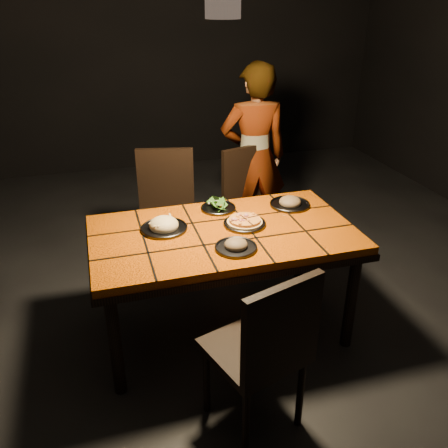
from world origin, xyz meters
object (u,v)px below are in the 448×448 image
object	(u,v)px
plate_pizza	(245,222)
dining_table	(223,242)
chair_far_left	(166,204)
plate_pasta	(164,226)
chair_near	(266,346)
diner	(254,157)
chair_far_right	(250,195)

from	to	relation	value
plate_pizza	dining_table	bearing A→B (deg)	-166.92
chair_far_left	plate_pasta	xyz separation A→B (m)	(-0.14, -0.80, 0.21)
chair_near	plate_pasta	bearing A→B (deg)	-89.76
diner	plate_pasta	bearing A→B (deg)	52.68
dining_table	chair_far_left	bearing A→B (deg)	102.44
plate_pizza	plate_pasta	bearing A→B (deg)	170.96
chair_far_left	chair_far_right	world-z (taller)	chair_far_left
chair_far_left	chair_far_right	size ratio (longest dim) A/B	1.07
dining_table	chair_near	size ratio (longest dim) A/B	1.70
chair_far_left	diner	world-z (taller)	diner
dining_table	plate_pizza	xyz separation A→B (m)	(0.15, 0.03, 0.10)
plate_pizza	chair_far_right	bearing A→B (deg)	68.64
diner	chair_near	bearing A→B (deg)	76.98
plate_pasta	chair_near	bearing A→B (deg)	-71.92
plate_pizza	plate_pasta	xyz separation A→B (m)	(-0.49, 0.08, 0.01)
diner	chair_far_left	bearing A→B (deg)	22.62
chair_near	diner	bearing A→B (deg)	-125.61
diner	plate_pasta	distance (m)	1.43
chair_far_left	diner	size ratio (longest dim) A/B	0.62
diner	plate_pizza	bearing A→B (deg)	72.63
chair_near	diner	world-z (taller)	diner
dining_table	plate_pasta	size ratio (longest dim) A/B	5.64
chair_near	chair_far_left	bearing A→B (deg)	-102.35
chair_far_left	plate_pizza	distance (m)	0.97
plate_pizza	chair_far_left	bearing A→B (deg)	111.84
plate_pizza	chair_near	bearing A→B (deg)	-101.79
chair_far_right	plate_pizza	xyz separation A→B (m)	(-0.37, -0.94, 0.24)
chair_near	diner	size ratio (longest dim) A/B	0.60
chair_far_right	plate_pizza	world-z (taller)	chair_far_right
chair_far_left	chair_far_right	bearing A→B (deg)	17.87
dining_table	plate_pizza	size ratio (longest dim) A/B	6.09
chair_near	plate_pizza	distance (m)	0.92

